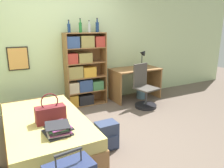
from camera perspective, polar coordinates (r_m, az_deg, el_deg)
The scene contains 15 objects.
ground_plane at distance 3.60m, azimuth -5.13°, elevation -13.24°, with size 14.00×14.00×0.00m, color #66564C.
wall_back at distance 4.69m, azimuth -13.27°, elevation 9.80°, with size 10.00×0.09×2.60m.
bed at distance 3.33m, azimuth -16.92°, elevation -11.93°, with size 1.07×1.88×0.45m.
handbag at distance 3.03m, azimuth -15.77°, elevation -7.42°, with size 0.38×0.17×0.40m.
book_stack_on_bed at distance 2.74m, azimuth -13.98°, elevation -11.27°, with size 0.34×0.36×0.12m.
bookcase at distance 4.69m, azimuth -7.54°, elevation 3.53°, with size 0.87×0.30×1.56m.
bottle_green at distance 4.53m, azimuth -11.19°, elevation 14.22°, with size 0.06×0.06×0.25m.
bottle_brown at distance 4.56m, azimuth -8.25°, elevation 14.50°, with size 0.06×0.06×0.28m.
bottle_clear at distance 4.66m, azimuth -5.98°, elevation 14.41°, with size 0.06×0.06×0.24m.
bottle_blue at distance 4.77m, azimuth -3.87°, elevation 14.70°, with size 0.07×0.07×0.29m.
desk at distance 5.16m, azimuth 6.06°, elevation 1.61°, with size 1.13×0.63×0.73m.
desk_lamp at distance 5.20m, azimuth 8.19°, elevation 7.42°, with size 0.21×0.16×0.44m.
desk_chair at distance 4.71m, azimuth 8.43°, elevation -2.45°, with size 0.48×0.48×0.92m.
backpack at distance 3.18m, azimuth -1.38°, elevation -13.32°, with size 0.30×0.25×0.39m.
waste_bin at distance 5.30m, azimuth 7.76°, elevation -2.23°, with size 0.25×0.25×0.27m.
Camera 1 is at (-1.20, -2.93, 1.71)m, focal length 35.00 mm.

